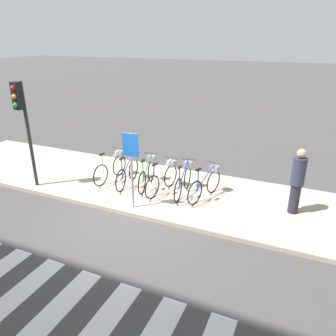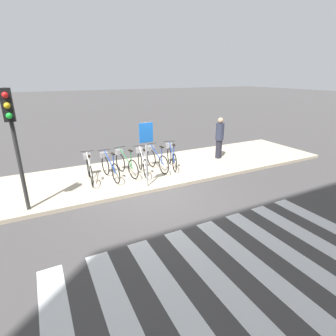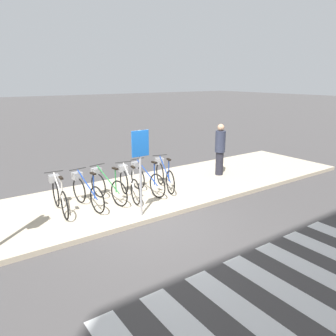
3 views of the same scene
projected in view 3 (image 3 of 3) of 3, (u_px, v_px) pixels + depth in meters
The scene contains 10 objects.
ground_plane at pixel (149, 224), 7.74m from camera, with size 120.00×120.00×0.00m, color #423F3F.
sidewalk at pixel (116, 200), 9.07m from camera, with size 16.37×3.42×0.12m.
parked_bicycle_0 at pixel (59, 194), 8.05m from camera, with size 0.46×1.63×1.00m.
parked_bicycle_1 at pixel (86, 190), 8.34m from camera, with size 0.46×1.63×1.00m.
parked_bicycle_2 at pixel (106, 185), 8.76m from camera, with size 0.47×1.62×1.00m.
parked_bicycle_3 at pixel (128, 182), 8.98m from camera, with size 0.46×1.62×1.00m.
parked_bicycle_4 at pixel (145, 178), 9.38m from camera, with size 0.46×1.63×1.00m.
parked_bicycle_5 at pixel (164, 174), 9.78m from camera, with size 0.59×1.58×1.00m.
pedestrian at pixel (220, 148), 11.01m from camera, with size 0.34×0.34×1.74m.
sign_post at pixel (140, 159), 7.55m from camera, with size 0.44×0.07×2.07m.
Camera 3 is at (-3.72, -6.08, 3.33)m, focal length 35.00 mm.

